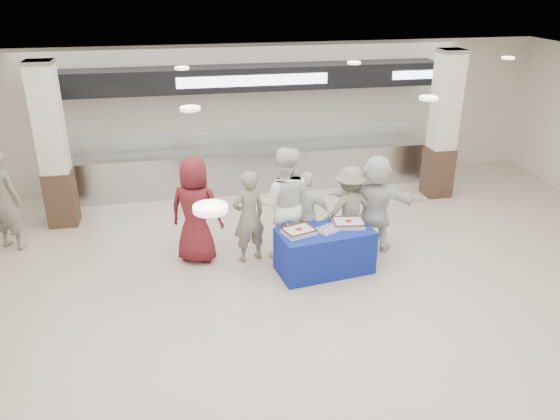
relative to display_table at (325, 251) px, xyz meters
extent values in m
plane|color=beige|center=(-0.60, -1.34, -0.38)|extent=(14.00, 14.00, 0.00)
cube|color=#B2B5B9|center=(-0.60, 4.06, 0.08)|extent=(8.00, 0.80, 0.90)
cube|color=#B2B5B9|center=(-0.60, 4.06, 0.55)|extent=(8.00, 0.85, 0.04)
cube|color=white|center=(-0.60, 3.76, 0.88)|extent=(7.60, 0.02, 0.50)
cube|color=black|center=(-0.60, 4.06, 2.17)|extent=(8.40, 0.70, 0.50)
cube|color=silver|center=(-0.60, 3.70, 2.17)|extent=(3.20, 0.03, 0.22)
cube|color=silver|center=(3.20, 3.70, 2.17)|extent=(1.40, 0.03, 0.18)
cube|color=#382519|center=(-4.60, 2.86, 0.18)|extent=(0.55, 0.55, 1.10)
cube|color=beige|center=(-4.60, 2.86, 1.78)|extent=(0.50, 0.50, 2.10)
cube|color=#382519|center=(3.40, 2.86, 0.18)|extent=(0.55, 0.55, 1.10)
cube|color=beige|center=(3.40, 2.86, 1.78)|extent=(0.50, 0.50, 2.10)
cube|color=navy|center=(0.00, 0.00, 0.00)|extent=(1.65, 1.00, 0.75)
cube|color=silver|center=(-0.45, -0.03, 0.41)|extent=(0.58, 0.51, 0.08)
cube|color=#432513|center=(-0.45, -0.03, 0.46)|extent=(0.58, 0.51, 0.02)
cylinder|color=#A9181C|center=(-0.45, -0.03, 0.46)|extent=(0.14, 0.14, 0.01)
cube|color=silver|center=(0.43, 0.11, 0.41)|extent=(0.56, 0.46, 0.08)
cube|color=#432513|center=(0.43, 0.11, 0.47)|extent=(0.56, 0.46, 0.02)
cylinder|color=#A9181C|center=(0.43, 0.11, 0.46)|extent=(0.13, 0.13, 0.01)
cube|color=silver|center=(0.04, -0.03, 0.38)|extent=(0.45, 0.41, 0.01)
imported|color=maroon|center=(-2.06, 0.82, 0.56)|extent=(1.07, 0.90, 1.86)
imported|color=slate|center=(-1.18, 0.64, 0.45)|extent=(0.70, 0.57, 1.65)
imported|color=white|center=(-0.56, 0.64, 0.63)|extent=(1.12, 0.96, 2.01)
imported|color=white|center=(-0.17, 0.64, 0.40)|extent=(0.98, 0.72, 1.55)
imported|color=slate|center=(0.61, 0.64, 0.42)|extent=(1.09, 0.71, 1.59)
imported|color=white|center=(1.09, 0.64, 0.51)|extent=(1.72, 1.09, 1.77)
imported|color=slate|center=(-5.36, 1.94, 0.57)|extent=(0.82, 0.73, 1.88)
camera|label=1|loc=(-2.29, -7.75, 4.26)|focal=35.00mm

